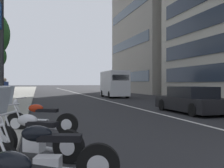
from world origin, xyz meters
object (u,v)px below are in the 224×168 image
at_px(motorcycle_far_end_row, 45,156).
at_px(street_lamp_with_banners, 9,4).
at_px(pedestrian_on_plaza, 5,91).
at_px(car_mid_block_traffic, 191,101).
at_px(motorcycle_by_sign_pole, 41,121).
at_px(delivery_van_ahead, 114,84).
at_px(motorcycle_nearest_camera, 33,137).

height_order(motorcycle_far_end_row, street_lamp_with_banners, street_lamp_with_banners).
height_order(street_lamp_with_banners, pedestrian_on_plaza, street_lamp_with_banners).
xyz_separation_m(car_mid_block_traffic, street_lamp_with_banners, (0.52, 8.83, 4.44)).
relative_size(motorcycle_far_end_row, street_lamp_with_banners, 0.25).
bearing_deg(motorcycle_far_end_row, motorcycle_by_sign_pole, -72.33).
height_order(delivery_van_ahead, street_lamp_with_banners, street_lamp_with_banners).
bearing_deg(car_mid_block_traffic, motorcycle_nearest_camera, 130.19).
height_order(motorcycle_nearest_camera, pedestrian_on_plaza, pedestrian_on_plaza).
bearing_deg(delivery_van_ahead, motorcycle_nearest_camera, 161.84).
bearing_deg(delivery_van_ahead, car_mid_block_traffic, -179.74).
xyz_separation_m(motorcycle_far_end_row, car_mid_block_traffic, (8.32, -7.49, 0.19)).
xyz_separation_m(motorcycle_far_end_row, delivery_van_ahead, (24.05, -7.84, 1.04)).
bearing_deg(delivery_van_ahead, street_lamp_with_banners, 150.42).
bearing_deg(street_lamp_with_banners, car_mid_block_traffic, -93.35).
bearing_deg(motorcycle_far_end_row, pedestrian_on_plaza, -64.26).
relative_size(motorcycle_far_end_row, pedestrian_on_plaza, 1.22).
relative_size(street_lamp_with_banners, pedestrian_on_plaza, 4.84).
xyz_separation_m(motorcycle_nearest_camera, pedestrian_on_plaza, (12.88, 1.92, 0.58)).
distance_m(motorcycle_nearest_camera, street_lamp_with_banners, 8.70).
bearing_deg(car_mid_block_traffic, motorcycle_by_sign_pole, 117.42).
relative_size(motorcycle_far_end_row, motorcycle_by_sign_pole, 0.99).
height_order(motorcycle_nearest_camera, motorcycle_by_sign_pole, motorcycle_nearest_camera).
distance_m(motorcycle_nearest_camera, pedestrian_on_plaza, 13.03).
distance_m(motorcycle_far_end_row, car_mid_block_traffic, 11.20).
relative_size(motorcycle_nearest_camera, delivery_van_ahead, 0.36).
distance_m(delivery_van_ahead, street_lamp_with_banners, 18.13).
xyz_separation_m(motorcycle_by_sign_pole, car_mid_block_traffic, (4.09, -7.52, 0.21)).
bearing_deg(motorcycle_far_end_row, delivery_van_ahead, -90.68).
bearing_deg(street_lamp_with_banners, delivery_van_ahead, -31.09).
xyz_separation_m(motorcycle_by_sign_pole, street_lamp_with_banners, (4.60, 1.31, 4.65)).
bearing_deg(motorcycle_by_sign_pole, car_mid_block_traffic, -128.14).
bearing_deg(pedestrian_on_plaza, motorcycle_far_end_row, -41.14).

